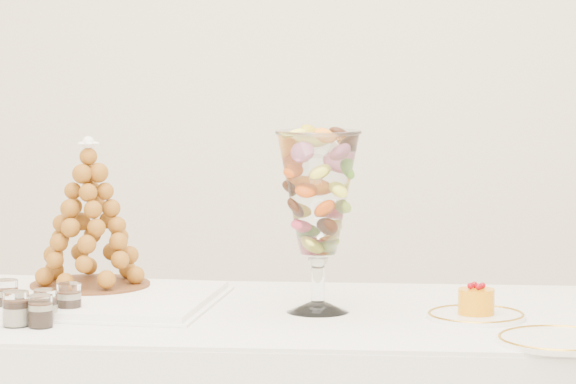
# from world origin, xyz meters

# --- Properties ---
(lace_tray) EXTENTS (0.61, 0.47, 0.02)m
(lace_tray) POSITION_xyz_m (-0.40, 0.33, 0.71)
(lace_tray) COLOR white
(lace_tray) RESTS_ON buffet_table
(macaron_vase) EXTENTS (0.17, 0.17, 0.38)m
(macaron_vase) POSITION_xyz_m (0.13, 0.28, 0.94)
(macaron_vase) COLOR white
(macaron_vase) RESTS_ON buffet_table
(cake_plate) EXTENTS (0.20, 0.20, 0.01)m
(cake_plate) POSITION_xyz_m (0.46, 0.25, 0.70)
(cake_plate) COLOR white
(cake_plate) RESTS_ON buffet_table
(spare_plate) EXTENTS (0.24, 0.24, 0.01)m
(spare_plate) POSITION_xyz_m (0.61, 0.02, 0.70)
(spare_plate) COLOR white
(spare_plate) RESTS_ON buffet_table
(verrine_a) EXTENTS (0.07, 0.07, 0.07)m
(verrine_a) POSITION_xyz_m (-0.51, 0.19, 0.73)
(verrine_a) COLOR white
(verrine_a) RESTS_ON buffet_table
(verrine_b) EXTENTS (0.05, 0.05, 0.07)m
(verrine_b) POSITION_xyz_m (-0.41, 0.12, 0.73)
(verrine_b) COLOR white
(verrine_b) RESTS_ON buffet_table
(verrine_c) EXTENTS (0.06, 0.06, 0.07)m
(verrine_c) POSITION_xyz_m (-0.38, 0.18, 0.73)
(verrine_c) COLOR white
(verrine_c) RESTS_ON buffet_table
(verrine_d) EXTENTS (0.05, 0.05, 0.07)m
(verrine_d) POSITION_xyz_m (-0.45, 0.07, 0.73)
(verrine_d) COLOR white
(verrine_d) RESTS_ON buffet_table
(verrine_e) EXTENTS (0.06, 0.06, 0.06)m
(verrine_e) POSITION_xyz_m (-0.40, 0.06, 0.73)
(verrine_e) COLOR white
(verrine_e) RESTS_ON buffet_table
(croquembouche) EXTENTS (0.27, 0.27, 0.33)m
(croquembouche) POSITION_xyz_m (-0.40, 0.44, 0.88)
(croquembouche) COLOR brown
(croquembouche) RESTS_ON lace_tray
(mousse_cake) EXTENTS (0.07, 0.07, 0.07)m
(mousse_cake) POSITION_xyz_m (0.46, 0.25, 0.73)
(mousse_cake) COLOR orange
(mousse_cake) RESTS_ON cake_plate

